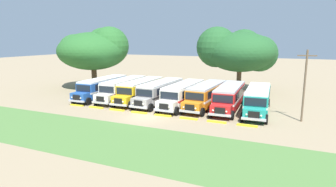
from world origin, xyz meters
TOP-DOWN VIEW (x-y plane):
  - ground_plane at (0.00, 0.00)m, footprint 220.00×220.00m
  - foreground_grass_strip at (0.00, -7.44)m, footprint 80.00×8.74m
  - parked_bus_slot_0 at (-10.90, 6.92)m, footprint 2.96×10.88m
  - parked_bus_slot_1 at (-7.59, 7.40)m, footprint 3.06×10.89m
  - parked_bus_slot_2 at (-4.75, 7.32)m, footprint 2.86×10.86m
  - parked_bus_slot_3 at (-1.70, 7.27)m, footprint 2.87×10.86m
  - parked_bus_slot_4 at (1.69, 7.00)m, footprint 2.82×10.86m
  - parked_bus_slot_5 at (4.59, 7.75)m, footprint 3.02×10.88m
  - parked_bus_slot_6 at (7.47, 7.71)m, footprint 3.10×10.89m
  - parked_bus_slot_7 at (10.85, 7.52)m, footprint 3.25×10.92m
  - curb_wheelstop_0 at (-10.70, 1.20)m, footprint 2.00×0.36m
  - curb_wheelstop_1 at (-7.64, 1.20)m, footprint 2.00×0.36m
  - curb_wheelstop_2 at (-4.59, 1.20)m, footprint 2.00×0.36m
  - curb_wheelstop_3 at (-1.53, 1.20)m, footprint 2.00×0.36m
  - curb_wheelstop_4 at (1.53, 1.20)m, footprint 2.00×0.36m
  - curb_wheelstop_5 at (4.59, 1.20)m, footprint 2.00×0.36m
  - curb_wheelstop_6 at (7.64, 1.20)m, footprint 2.00×0.36m
  - curb_wheelstop_7 at (10.70, 1.20)m, footprint 2.00×0.36m
  - broad_shade_tree at (6.00, 20.63)m, footprint 12.55×11.43m
  - secondary_tree at (-17.61, 14.25)m, footprint 11.93×12.57m
  - utility_pole at (15.59, 5.22)m, footprint 1.80×0.20m

SIDE VIEW (x-z plane):
  - ground_plane at x=0.00m, z-range 0.00..0.00m
  - foreground_grass_strip at x=0.00m, z-range 0.00..0.01m
  - curb_wheelstop_0 at x=-10.70m, z-range 0.00..0.15m
  - curb_wheelstop_1 at x=-7.64m, z-range 0.00..0.15m
  - curb_wheelstop_2 at x=-4.59m, z-range 0.00..0.15m
  - curb_wheelstop_3 at x=-1.53m, z-range 0.00..0.15m
  - curb_wheelstop_4 at x=1.53m, z-range 0.00..0.15m
  - curb_wheelstop_5 at x=4.59m, z-range 0.00..0.15m
  - curb_wheelstop_6 at x=7.64m, z-range 0.00..0.15m
  - curb_wheelstop_7 at x=10.70m, z-range 0.00..0.15m
  - parked_bus_slot_0 at x=-10.90m, z-range 0.17..2.99m
  - parked_bus_slot_1 at x=-7.59m, z-range 0.17..2.99m
  - parked_bus_slot_2 at x=-4.75m, z-range 0.17..2.99m
  - parked_bus_slot_3 at x=-1.70m, z-range 0.17..2.99m
  - parked_bus_slot_4 at x=1.69m, z-range 0.17..2.99m
  - parked_bus_slot_5 at x=4.59m, z-range 0.17..2.99m
  - parked_bus_slot_6 at x=7.47m, z-range 0.17..2.99m
  - parked_bus_slot_7 at x=10.85m, z-range 0.17..2.99m
  - utility_pole at x=15.59m, z-range 0.25..7.66m
  - broad_shade_tree at x=6.00m, z-range 1.38..11.80m
  - secondary_tree at x=-17.61m, z-range 1.39..11.97m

